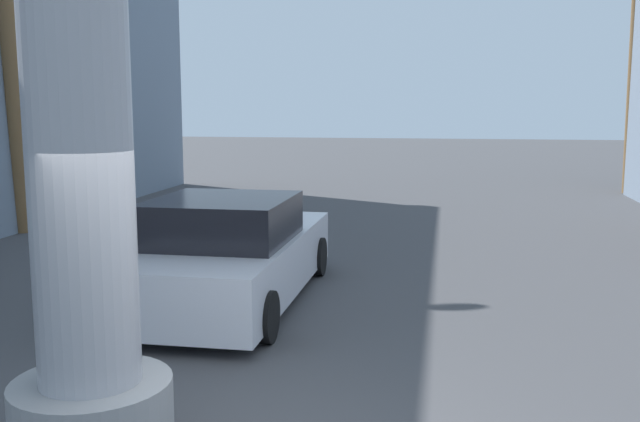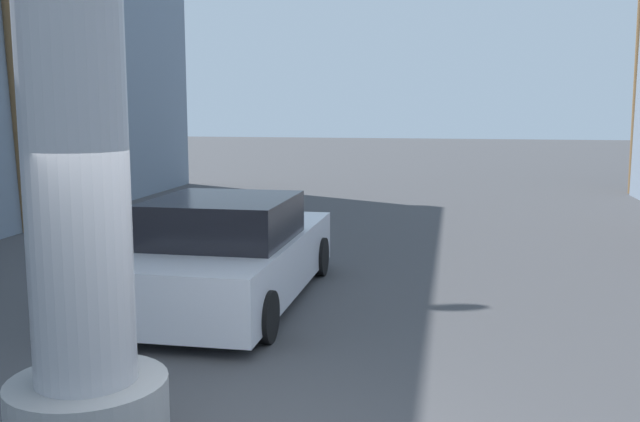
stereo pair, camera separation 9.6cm
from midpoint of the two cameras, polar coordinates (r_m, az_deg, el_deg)
The scene contains 3 objects.
ground_plane at distance 15.43m, azimuth 3.90°, elevation -2.11°, with size 92.50×92.50×0.00m, color #424244.
car_lead at distance 10.36m, azimuth -7.50°, elevation -3.45°, with size 2.14×4.97×1.56m.
palm_tree_far_right at distance 25.05m, azimuth 23.98°, elevation 13.57°, with size 3.21×3.24×9.06m.
Camera 1 is at (1.56, -5.09, 2.84)m, focal length 40.00 mm.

